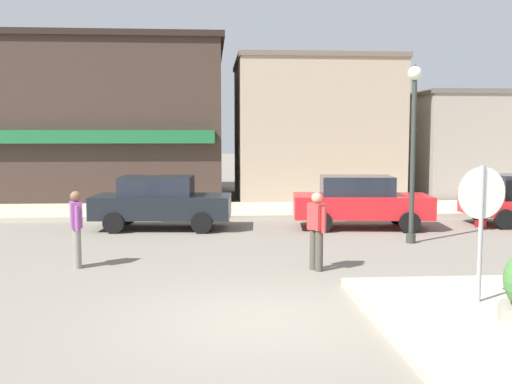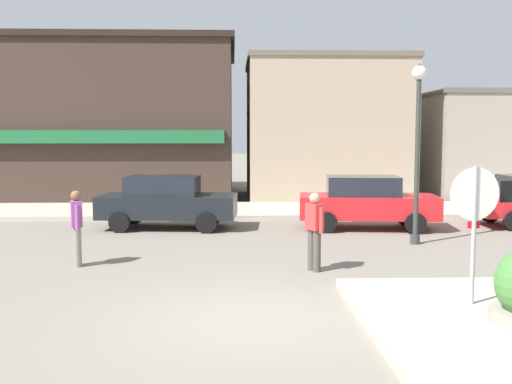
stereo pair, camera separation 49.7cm
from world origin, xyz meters
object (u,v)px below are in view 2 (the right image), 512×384
pedestrian_crossing_near (314,229)px  pedestrian_crossing_far (77,226)px  parked_car_second (366,202)px  lamp_post (418,127)px  parked_car_nearest (167,201)px  stop_sign (474,217)px

pedestrian_crossing_near → pedestrian_crossing_far: same height
parked_car_second → pedestrian_crossing_near: (-2.28, -5.43, 0.06)m
lamp_post → pedestrian_crossing_far: 8.51m
lamp_post → parked_car_nearest: lamp_post is taller
stop_sign → lamp_post: 6.15m
parked_car_nearest → pedestrian_crossing_far: pedestrian_crossing_far is taller
pedestrian_crossing_near → parked_car_nearest: bearing=122.2°
pedestrian_crossing_near → stop_sign: bearing=-55.4°
lamp_post → parked_car_second: (-0.70, 2.50, -2.15)m
stop_sign → pedestrian_crossing_near: size_ratio=1.43×
parked_car_second → pedestrian_crossing_near: 5.89m
parked_car_second → pedestrian_crossing_far: pedestrian_crossing_far is taller
parked_car_second → pedestrian_crossing_near: bearing=-112.8°
parked_car_second → parked_car_nearest: bearing=176.9°
pedestrian_crossing_near → lamp_post: bearing=44.5°
stop_sign → parked_car_second: (0.22, 8.41, -0.71)m
parked_car_second → pedestrian_crossing_far: size_ratio=2.58×
stop_sign → pedestrian_crossing_near: bearing=124.6°
parked_car_second → pedestrian_crossing_far: bearing=-146.5°
pedestrian_crossing_far → parked_car_second: bearing=33.5°
lamp_post → pedestrian_crossing_near: 4.67m
parked_car_nearest → pedestrian_crossing_far: (-1.33, -5.10, 0.06)m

